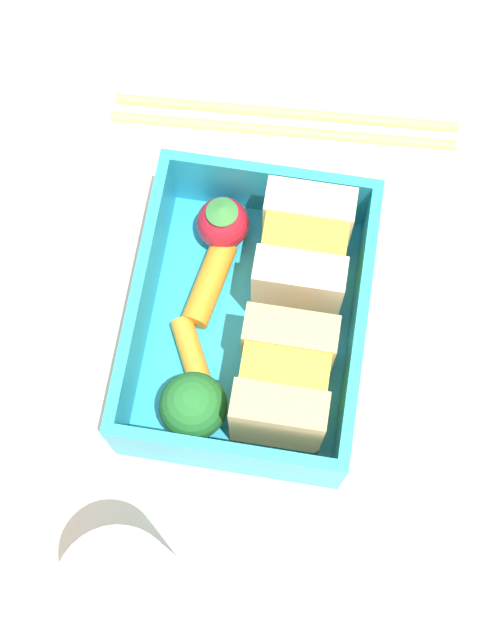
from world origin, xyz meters
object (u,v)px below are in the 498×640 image
at_px(strawberry_far_left, 223,222).
at_px(sandwich_center_left, 283,381).
at_px(drinking_glass, 129,592).
at_px(broccoli_floret, 193,406).
at_px(carrot_stick_left, 191,352).
at_px(carrot_stick_far_left, 209,283).
at_px(sandwich_left, 302,256).
at_px(chopstick_pair, 283,119).

bearing_deg(strawberry_far_left, sandwich_center_left, 27.82).
bearing_deg(drinking_glass, sandwich_center_left, 153.57).
height_order(strawberry_far_left, broccoli_floret, broccoli_floret).
xyz_separation_m(carrot_stick_left, broccoli_floret, (0.03, 0.01, 0.02)).
relative_size(sandwich_center_left, carrot_stick_far_left, 1.26).
bearing_deg(sandwich_left, carrot_stick_far_left, -73.04).
bearing_deg(drinking_glass, broccoli_floret, 172.32).
xyz_separation_m(carrot_stick_far_left, drinking_glass, (0.17, -0.01, 0.03)).
relative_size(strawberry_far_left, carrot_stick_far_left, 0.73).
distance_m(strawberry_far_left, carrot_stick_far_left, 0.04).
bearing_deg(strawberry_far_left, broccoli_floret, 1.80).
xyz_separation_m(sandwich_center_left, carrot_stick_left, (-0.01, -0.05, -0.02)).
xyz_separation_m(sandwich_left, carrot_stick_far_left, (0.02, -0.05, -0.02)).
height_order(chopstick_pair, drinking_glass, drinking_glass).
xyz_separation_m(carrot_stick_far_left, broccoli_floret, (0.08, 0.01, 0.02)).
xyz_separation_m(sandwich_center_left, drinking_glass, (0.12, -0.06, 0.01)).
relative_size(carrot_stick_left, chopstick_pair, 0.18).
relative_size(sandwich_center_left, broccoli_floret, 1.42).
bearing_deg(drinking_glass, strawberry_far_left, 177.36).
distance_m(sandwich_center_left, carrot_stick_left, 0.06).
relative_size(sandwich_left, carrot_stick_left, 1.60).
relative_size(sandwich_center_left, drinking_glass, 0.64).
height_order(broccoli_floret, chopstick_pair, broccoli_floret).
bearing_deg(sandwich_left, strawberry_far_left, -112.21).
relative_size(carrot_stick_left, drinking_glass, 0.40).
xyz_separation_m(sandwich_center_left, strawberry_far_left, (-0.09, -0.05, -0.01)).
height_order(carrot_stick_far_left, carrot_stick_left, carrot_stick_far_left).
distance_m(carrot_stick_far_left, broccoli_floret, 0.08).
xyz_separation_m(strawberry_far_left, drinking_glass, (0.21, -0.01, 0.02)).
distance_m(sandwich_left, carrot_stick_left, 0.08).
bearing_deg(broccoli_floret, carrot_stick_left, -165.81).
bearing_deg(strawberry_far_left, chopstick_pair, 165.25).
distance_m(strawberry_far_left, carrot_stick_left, 0.08).
bearing_deg(sandwich_left, broccoli_floret, -26.14).
bearing_deg(carrot_stick_far_left, sandwich_left, 106.96).
height_order(carrot_stick_left, broccoli_floret, broccoli_floret).
relative_size(strawberry_far_left, carrot_stick_left, 0.93).
distance_m(broccoli_floret, drinking_glass, 0.10).
bearing_deg(sandwich_center_left, strawberry_far_left, -152.18).
relative_size(sandwich_left, chopstick_pair, 0.29).
height_order(carrot_stick_far_left, chopstick_pair, carrot_stick_far_left).
distance_m(strawberry_far_left, drinking_glass, 0.21).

